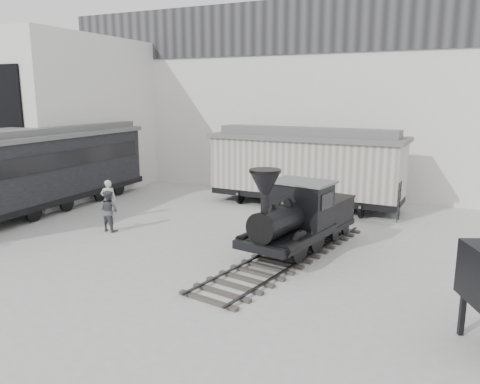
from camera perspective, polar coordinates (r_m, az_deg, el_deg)
The scene contains 8 objects.
ground at distance 15.35m, azimuth -4.74°, elevation -10.32°, with size 90.00×90.00×0.00m, color #9E9E9B.
north_wall at distance 28.25m, azimuth 10.28°, elevation 11.17°, with size 34.00×2.51×11.00m.
west_pavilion at distance 31.03m, azimuth -19.68°, elevation 8.76°, with size 7.00×12.11×9.00m.
locomotive at distance 17.31m, azimuth 6.96°, elevation -3.48°, with size 3.79×9.66×3.34m.
boxcar at distance 24.52m, azimuth 7.98°, elevation 3.22°, with size 10.22×3.68×4.12m.
passenger_coach at distance 25.15m, azimuth -23.38°, elevation 2.55°, with size 3.56×14.65×3.90m.
visitor_a at distance 22.73m, azimuth -15.74°, elevation -0.91°, with size 0.69×0.45×1.89m, color beige.
visitor_b at distance 20.81m, azimuth -15.70°, elevation -2.21°, with size 0.87×0.67×1.78m, color #494B51.
Camera 1 is at (6.99, -12.39, 5.76)m, focal length 35.00 mm.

